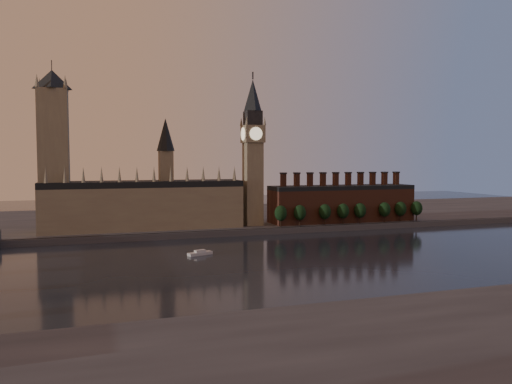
{
  "coord_description": "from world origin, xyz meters",
  "views": [
    {
      "loc": [
        -97.57,
        -223.31,
        49.85
      ],
      "look_at": [
        -5.79,
        55.0,
        31.09
      ],
      "focal_mm": 35.0,
      "sensor_mm": 36.0,
      "label": 1
    }
  ],
  "objects": [
    {
      "name": "ground",
      "position": [
        0.0,
        0.0,
        0.0
      ],
      "size": [
        900.0,
        900.0,
        0.0
      ],
      "primitive_type": "plane",
      "color": "black",
      "rests_on": "ground"
    },
    {
      "name": "north_bank",
      "position": [
        0.0,
        178.04,
        2.0
      ],
      "size": [
        900.0,
        182.0,
        4.0
      ],
      "color": "#4E4E53",
      "rests_on": "ground"
    },
    {
      "name": "palace_of_westminster",
      "position": [
        -64.41,
        114.91,
        21.63
      ],
      "size": [
        130.0,
        30.3,
        74.0
      ],
      "color": "gray",
      "rests_on": "north_bank"
    },
    {
      "name": "victoria_tower",
      "position": [
        -120.0,
        115.0,
        59.09
      ],
      "size": [
        24.0,
        24.0,
        108.0
      ],
      "color": "gray",
      "rests_on": "north_bank"
    },
    {
      "name": "big_ben",
      "position": [
        10.0,
        110.0,
        56.83
      ],
      "size": [
        15.0,
        15.0,
        107.0
      ],
      "color": "gray",
      "rests_on": "north_bank"
    },
    {
      "name": "chimney_block",
      "position": [
        80.0,
        110.0,
        17.82
      ],
      "size": [
        110.0,
        25.0,
        37.0
      ],
      "color": "brown",
      "rests_on": "north_bank"
    },
    {
      "name": "embankment_tree_0",
      "position": [
        25.15,
        94.59,
        13.47
      ],
      "size": [
        8.6,
        8.6,
        14.88
      ],
      "color": "black",
      "rests_on": "north_bank"
    },
    {
      "name": "embankment_tree_1",
      "position": [
        39.12,
        93.99,
        13.47
      ],
      "size": [
        8.6,
        8.6,
        14.88
      ],
      "color": "black",
      "rests_on": "north_bank"
    },
    {
      "name": "embankment_tree_2",
      "position": [
        58.55,
        94.42,
        13.47
      ],
      "size": [
        8.6,
        8.6,
        14.88
      ],
      "color": "black",
      "rests_on": "north_bank"
    },
    {
      "name": "embankment_tree_3",
      "position": [
        72.93,
        94.52,
        13.47
      ],
      "size": [
        8.6,
        8.6,
        14.88
      ],
      "color": "black",
      "rests_on": "north_bank"
    },
    {
      "name": "embankment_tree_4",
      "position": [
        86.52,
        94.17,
        13.47
      ],
      "size": [
        8.6,
        8.6,
        14.88
      ],
      "color": "black",
      "rests_on": "north_bank"
    },
    {
      "name": "embankment_tree_5",
      "position": [
        107.26,
        94.59,
        13.47
      ],
      "size": [
        8.6,
        8.6,
        14.88
      ],
      "color": "black",
      "rests_on": "north_bank"
    },
    {
      "name": "embankment_tree_6",
      "position": [
        121.55,
        95.37,
        13.47
      ],
      "size": [
        8.6,
        8.6,
        14.88
      ],
      "color": "black",
      "rests_on": "north_bank"
    },
    {
      "name": "embankment_tree_7",
      "position": [
        135.36,
        94.96,
        13.47
      ],
      "size": [
        8.6,
        8.6,
        14.88
      ],
      "color": "black",
      "rests_on": "north_bank"
    },
    {
      "name": "river_boat",
      "position": [
        -44.3,
        32.41,
        1.03
      ],
      "size": [
        13.97,
        8.08,
        2.69
      ],
      "rotation": [
        0.0,
        0.0,
        0.34
      ],
      "color": "beige",
      "rests_on": "ground"
    }
  ]
}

